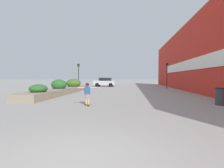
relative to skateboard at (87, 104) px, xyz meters
name	(u,v)px	position (x,y,z in m)	size (l,w,h in m)	color
ground_plane	(77,160)	(1.48, -6.69, -0.07)	(300.00, 300.00, 0.00)	gray
building_wall_right	(191,56)	(9.45, 11.20, 4.04)	(0.67, 44.02, 8.24)	red
planter_box	(61,89)	(-4.46, 6.97, 0.42)	(1.85, 12.46, 1.51)	gray
skateboard	(87,104)	(0.00, 0.00, 0.00)	(0.52, 0.79, 0.09)	olive
skateboarder	(87,91)	(0.00, 0.00, 0.77)	(1.08, 0.55, 1.24)	tan
trash_bin	(221,96)	(7.88, 1.00, 0.45)	(0.64, 0.64, 1.03)	#38383D
car_leftmost	(105,82)	(-2.21, 21.60, 0.78)	(3.93, 2.03, 1.62)	#BCBCC1
traffic_light_left	(78,72)	(-5.47, 16.10, 2.47)	(0.28, 0.30, 3.76)	black
traffic_light_right	(167,71)	(7.76, 16.08, 2.47)	(0.28, 0.30, 3.76)	black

